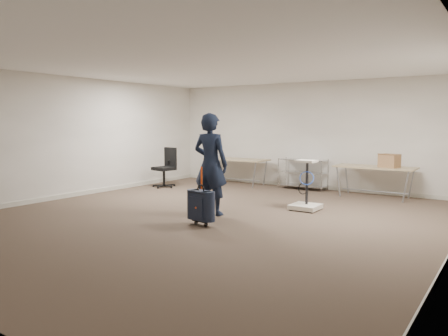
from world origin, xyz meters
The scene contains 10 objects.
ground centered at (0.00, 0.00, 0.00)m, with size 9.00×9.00×0.00m, color #423128.
room_shell centered at (0.00, 1.38, 0.05)m, with size 8.00×9.00×9.00m.
folding_table_left centered at (-1.90, 3.95, 0.68)m, with size 1.80×0.75×0.73m.
folding_table_right centered at (1.90, 3.95, 0.68)m, with size 1.80×0.75×0.73m.
wire_shelf centered at (0.00, 4.20, 0.44)m, with size 1.22×0.47×0.80m.
person centered at (-0.15, 0.30, 0.96)m, with size 0.70×0.46×1.92m, color black.
suitcase centered at (0.23, -0.52, 0.34)m, with size 0.39×0.25×1.00m.
office_chair centered at (-3.25, 2.48, 0.32)m, with size 0.64×0.64×1.06m.
equipment_cart centered at (1.16, 1.71, 0.26)m, with size 0.55×0.55×1.00m.
cardboard_box centered at (2.23, 3.90, 0.88)m, with size 0.40×0.30×0.30m, color olive.
Camera 1 is at (4.64, -6.32, 1.75)m, focal length 35.00 mm.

